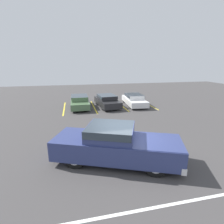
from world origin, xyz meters
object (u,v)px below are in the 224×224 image
object	(u,v)px
parked_sedan_b	(107,100)
parked_sedan_a	(80,101)
pickup_truck	(117,144)
parked_sedan_c	(134,99)

from	to	relation	value
parked_sedan_b	parked_sedan_a	bearing A→B (deg)	-102.38
parked_sedan_a	parked_sedan_b	distance (m)	2.80
pickup_truck	parked_sedan_b	bearing A→B (deg)	103.75
pickup_truck	parked_sedan_c	xyz separation A→B (m)	(4.57, 10.49, -0.25)
parked_sedan_a	parked_sedan_b	size ratio (longest dim) A/B	1.03
parked_sedan_a	parked_sedan_b	bearing A→B (deg)	83.71
pickup_truck	parked_sedan_b	xyz separation A→B (m)	(1.59, 10.43, -0.22)
parked_sedan_c	pickup_truck	bearing A→B (deg)	-19.53
pickup_truck	parked_sedan_a	distance (m)	10.84
pickup_truck	parked_sedan_c	bearing A→B (deg)	88.85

